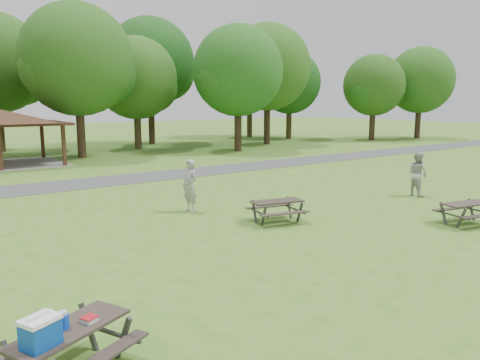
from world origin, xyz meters
name	(u,v)px	position (x,y,z in m)	size (l,w,h in m)	color
ground	(295,247)	(0.00, 0.00, 0.00)	(160.00, 160.00, 0.00)	#437120
asphalt_path	(112,180)	(0.00, 14.00, 0.01)	(120.00, 3.20, 0.02)	#404043
tree_row_e	(78,63)	(2.10, 25.03, 6.78)	(8.40, 8.00, 11.02)	#2F1F15
tree_row_f	(137,81)	(8.09, 28.53, 5.84)	(7.35, 7.00, 9.55)	#332416
tree_row_g	(239,73)	(14.09, 22.03, 6.33)	(7.77, 7.40, 10.25)	black
tree_row_h	(268,70)	(20.10, 25.53, 7.03)	(8.61, 8.20, 11.37)	black
tree_row_i	(290,84)	(26.08, 29.03, 5.91)	(7.14, 6.80, 9.52)	#302115
tree_row_j	(374,87)	(32.08, 22.53, 5.56)	(6.72, 6.40, 8.96)	black
tree_deep_c	(151,65)	(11.10, 32.03, 7.44)	(8.82, 8.40, 11.90)	black
tree_deep_d	(250,75)	(24.10, 33.53, 7.03)	(8.40, 8.00, 11.27)	#332316
tree_flank_right	(421,82)	(38.09, 21.03, 6.15)	(7.56, 7.20, 9.97)	black
picnic_table_near	(61,336)	(-7.22, -2.77, 0.74)	(2.29, 2.11, 1.28)	#2E2521
picnic_table_middle	(277,206)	(1.44, 2.45, 0.57)	(2.06, 1.80, 0.77)	#2A231E
picnic_table_far	(467,208)	(6.42, -1.57, 0.56)	(2.00, 1.73, 0.76)	#2F2622
frisbee_in_flight	(294,172)	(3.77, 4.13, 1.34)	(0.26, 0.26, 0.02)	yellow
frisbee_thrower	(190,186)	(-0.23, 5.48, 0.99)	(0.72, 0.47, 1.98)	#98989A
frisbee_catcher	(418,174)	(9.36, 2.24, 0.97)	(0.95, 0.74, 1.95)	#B1B1B3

